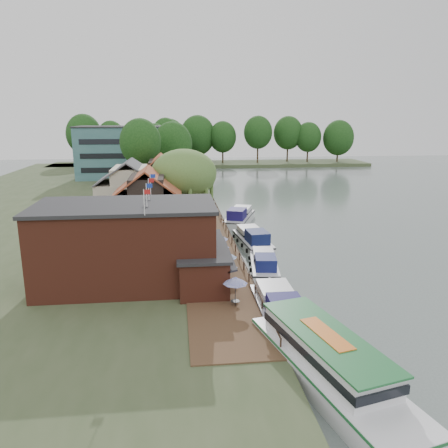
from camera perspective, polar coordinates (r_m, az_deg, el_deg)
name	(u,v)px	position (r m, az deg, el deg)	size (l,w,h in m)	color
ground	(300,283)	(42.84, 9.88, -7.54)	(260.00, 260.00, 0.00)	#525F5B
land_bank	(65,209)	(76.98, -20.06, 1.81)	(50.00, 140.00, 1.00)	#384728
quay_deck	(209,245)	(50.47, -2.01, -2.75)	(6.00, 50.00, 0.10)	#47301E
quay_rail	(231,239)	(51.08, 0.97, -2.01)	(0.20, 49.00, 1.00)	black
pub	(150,244)	(38.85, -9.66, -2.53)	(20.00, 11.00, 7.30)	maroon
hotel_block	(132,152)	(109.04, -11.96, 9.22)	(25.40, 12.40, 12.30)	#38666B
cottage_a	(148,204)	(53.33, -9.91, 2.60)	(8.60, 7.60, 8.50)	black
cottage_b	(131,191)	(63.39, -12.10, 4.28)	(9.60, 8.60, 8.50)	beige
cottage_c	(161,181)	(72.00, -8.24, 5.57)	(7.60, 7.60, 8.50)	black
willow	(184,189)	(57.98, -5.21, 4.62)	(8.60, 8.60, 10.43)	#476B2D
umbrella_0	(235,291)	(34.30, 1.49, -8.78)	(1.94, 1.94, 2.38)	navy
umbrella_1	(226,275)	(37.65, 0.22, -6.66)	(2.06, 2.06, 2.38)	navy
umbrella_2	(226,264)	(40.30, 0.33, -5.25)	(1.97, 1.97, 2.38)	navy
umbrella_3	(217,254)	(43.21, -0.86, -3.92)	(2.39, 2.39, 2.38)	navy
umbrella_4	(218,245)	(46.10, -0.74, -2.77)	(2.09, 2.09, 2.38)	navy
cruiser_0	(280,306)	(34.44, 7.28, -10.53)	(3.51, 10.85, 2.67)	white
cruiser_1	(264,262)	(44.82, 5.27, -4.90)	(2.98, 9.24, 2.21)	silver
cruiser_2	(253,237)	(53.05, 3.77, -1.72)	(3.32, 10.26, 2.50)	silver
cruiser_3	(240,215)	(64.74, 2.04, 1.21)	(3.40, 10.50, 2.57)	silver
tour_boat	(332,363)	(27.39, 13.89, -17.16)	(4.04, 14.35, 3.13)	silver
swan	(289,341)	(31.87, 8.53, -14.94)	(0.44, 0.44, 0.44)	white
bank_tree_0	(141,159)	(79.42, -10.77, 8.32)	(7.23, 7.23, 14.22)	#143811
bank_tree_1	(173,156)	(87.64, -6.66, 8.76)	(7.60, 7.60, 13.57)	#143811
bank_tree_2	(145,155)	(95.60, -10.28, 8.91)	(6.43, 6.43, 13.07)	#143811
bank_tree_3	(155,149)	(114.64, -9.02, 9.69)	(7.69, 7.69, 12.80)	#143811
bank_tree_4	(166,143)	(125.99, -7.58, 10.41)	(7.51, 7.51, 14.16)	#143811
bank_tree_5	(173,145)	(130.57, -6.74, 10.24)	(8.82, 8.82, 12.72)	#143811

